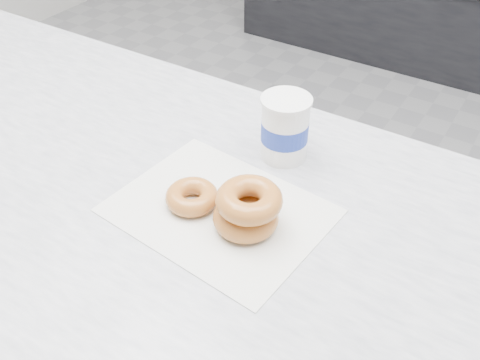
% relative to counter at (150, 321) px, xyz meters
% --- Properties ---
extents(ground, '(5.00, 5.00, 0.00)m').
position_rel_counter_xyz_m(ground, '(0.00, 0.60, -0.45)').
color(ground, gray).
rests_on(ground, ground).
extents(counter, '(3.06, 0.76, 0.90)m').
position_rel_counter_xyz_m(counter, '(0.00, 0.00, 0.00)').
color(counter, '#333335').
rests_on(counter, ground).
extents(wax_paper, '(0.36, 0.29, 0.00)m').
position_rel_counter_xyz_m(wax_paper, '(0.21, 0.00, 0.45)').
color(wax_paper, silver).
rests_on(wax_paper, counter).
extents(donut_single, '(0.12, 0.12, 0.03)m').
position_rel_counter_xyz_m(donut_single, '(0.16, -0.01, 0.47)').
color(donut_single, '#CC8438').
rests_on(donut_single, wax_paper).
extents(donut_stack, '(0.13, 0.13, 0.07)m').
position_rel_counter_xyz_m(donut_stack, '(0.26, -0.00, 0.49)').
color(donut_stack, '#CC8438').
rests_on(donut_stack, wax_paper).
extents(coffee_cup, '(0.11, 0.11, 0.12)m').
position_rel_counter_xyz_m(coffee_cup, '(0.22, 0.20, 0.51)').
color(coffee_cup, white).
rests_on(coffee_cup, counter).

